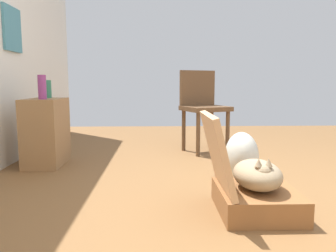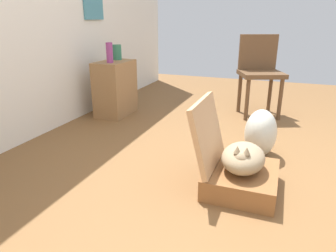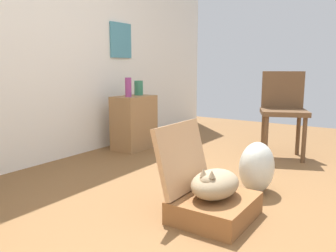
# 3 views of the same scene
# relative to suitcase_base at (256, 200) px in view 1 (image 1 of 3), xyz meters

# --- Properties ---
(ground_plane) EXTENTS (7.68, 7.68, 0.00)m
(ground_plane) POSITION_rel_suitcase_base_xyz_m (0.19, -0.19, -0.07)
(ground_plane) COLOR brown
(ground_plane) RESTS_ON ground
(suitcase_base) EXTENTS (0.52, 0.46, 0.14)m
(suitcase_base) POSITION_rel_suitcase_base_xyz_m (0.00, 0.00, 0.00)
(suitcase_base) COLOR brown
(suitcase_base) RESTS_ON ground
(suitcase_lid) EXTENTS (0.52, 0.15, 0.46)m
(suitcase_lid) POSITION_rel_suitcase_base_xyz_m (0.00, 0.25, 0.30)
(suitcase_lid) COLOR tan
(suitcase_lid) RESTS_ON suitcase_base
(cat) EXTENTS (0.47, 0.28, 0.21)m
(cat) POSITION_rel_suitcase_base_xyz_m (-0.01, 0.00, 0.16)
(cat) COLOR #998466
(cat) RESTS_ON suitcase_base
(plastic_bag_white) EXTENTS (0.34, 0.26, 0.40)m
(plastic_bag_white) POSITION_rel_suitcase_base_xyz_m (0.61, -0.06, 0.13)
(plastic_bag_white) COLOR silver
(plastic_bag_white) RESTS_ON ground
(side_table) EXTENTS (0.51, 0.32, 0.63)m
(side_table) POSITION_rel_suitcase_base_xyz_m (1.22, 1.66, 0.24)
(side_table) COLOR olive
(side_table) RESTS_ON ground
(vase_tall) EXTENTS (0.07, 0.07, 0.22)m
(vase_tall) POSITION_rel_suitcase_base_xyz_m (1.10, 1.63, 0.67)
(vase_tall) COLOR #8C387A
(vase_tall) RESTS_ON side_table
(vase_short) EXTENTS (0.10, 0.10, 0.17)m
(vase_short) POSITION_rel_suitcase_base_xyz_m (1.35, 1.68, 0.65)
(vase_short) COLOR #2D7051
(vase_short) RESTS_ON side_table
(chair) EXTENTS (0.57, 0.59, 0.92)m
(chair) POSITION_rel_suitcase_base_xyz_m (1.83, 0.09, 0.45)
(chair) COLOR brown
(chair) RESTS_ON ground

